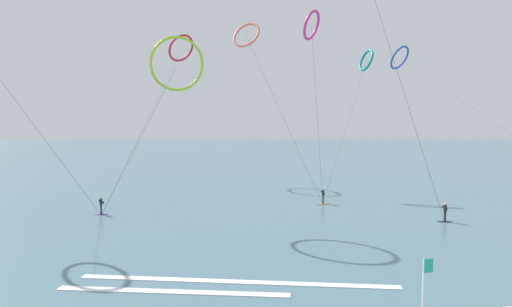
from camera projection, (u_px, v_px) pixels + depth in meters
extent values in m
cube|color=slate|center=(254.00, 153.00, 117.61)|extent=(400.00, 200.00, 0.08)
ellipsoid|color=orange|center=(323.00, 204.00, 41.63)|extent=(1.40, 0.40, 0.06)
cylinder|color=#1E2823|center=(323.00, 199.00, 41.73)|extent=(0.12, 0.12, 0.80)
cylinder|color=#1E2823|center=(323.00, 200.00, 41.47)|extent=(0.12, 0.12, 0.80)
cube|color=#1E2823|center=(323.00, 193.00, 41.55)|extent=(0.28, 0.36, 0.62)
sphere|color=tan|center=(323.00, 189.00, 41.51)|extent=(0.22, 0.22, 0.22)
cylinder|color=#1E2823|center=(323.00, 192.00, 41.87)|extent=(0.51, 0.23, 0.39)
cylinder|color=#1E2823|center=(323.00, 193.00, 41.45)|extent=(0.51, 0.23, 0.39)
ellipsoid|color=black|center=(445.00, 221.00, 33.98)|extent=(1.40, 0.40, 0.06)
cylinder|color=#1E2823|center=(445.00, 216.00, 34.06)|extent=(0.12, 0.12, 0.80)
cylinder|color=#1E2823|center=(445.00, 217.00, 33.84)|extent=(0.12, 0.12, 0.80)
cube|color=#1E2823|center=(445.00, 209.00, 33.89)|extent=(0.36, 0.37, 0.62)
sphere|color=tan|center=(445.00, 204.00, 33.86)|extent=(0.22, 0.22, 0.22)
cylinder|color=#1E2823|center=(445.00, 208.00, 34.18)|extent=(0.45, 0.39, 0.39)
cylinder|color=#1E2823|center=(444.00, 208.00, 33.84)|extent=(0.45, 0.39, 0.39)
ellipsoid|color=purple|center=(101.00, 214.00, 36.75)|extent=(1.40, 0.40, 0.06)
cylinder|color=#191E38|center=(101.00, 209.00, 36.85)|extent=(0.12, 0.12, 0.80)
cylinder|color=#191E38|center=(101.00, 210.00, 36.58)|extent=(0.12, 0.12, 0.80)
cube|color=#191E38|center=(101.00, 202.00, 36.66)|extent=(0.28, 0.36, 0.62)
sphere|color=tan|center=(101.00, 198.00, 36.63)|extent=(0.22, 0.22, 0.22)
cylinder|color=#191E38|center=(102.00, 201.00, 36.98)|extent=(0.51, 0.23, 0.39)
cylinder|color=#191E38|center=(101.00, 202.00, 36.57)|extent=(0.51, 0.23, 0.39)
cylinder|color=#3F3F3F|center=(407.00, 102.00, 32.01)|extent=(8.32, 2.34, 21.06)
cylinder|color=#3F3F3F|center=(46.00, 142.00, 34.13)|extent=(7.72, 4.16, 14.34)
torus|color=#CC288E|center=(312.00, 25.00, 45.57)|extent=(3.18, 3.90, 3.46)
cylinder|color=#3F3F3F|center=(317.00, 112.00, 43.61)|extent=(0.66, 5.53, 20.31)
torus|color=#8CC62D|center=(177.00, 64.00, 35.67)|extent=(5.29, 3.52, 4.99)
cylinder|color=#3F3F3F|center=(139.00, 141.00, 36.22)|extent=(7.52, 0.07, 14.18)
torus|color=#EA7260|center=(246.00, 35.00, 54.63)|extent=(4.80, 4.03, 3.92)
cylinder|color=#3F3F3F|center=(279.00, 109.00, 48.14)|extent=(8.60, 14.75, 21.25)
torus|color=#2647B7|center=(400.00, 58.00, 71.22)|extent=(5.33, 5.06, 4.20)
cylinder|color=#3F3F3F|center=(475.00, 110.00, 47.15)|extent=(0.32, 49.92, 20.90)
torus|color=red|center=(181.00, 48.00, 62.88)|extent=(5.28, 5.60, 4.21)
cylinder|color=#3F3F3F|center=(152.00, 110.00, 49.83)|extent=(2.77, 27.82, 21.02)
torus|color=teal|center=(366.00, 60.00, 56.60)|extent=(2.12, 3.63, 3.36)
cylinder|color=#3F3F3F|center=(348.00, 122.00, 49.13)|extent=(9.16, 16.35, 17.97)
cylinder|color=silver|center=(423.00, 291.00, 16.67)|extent=(0.06, 0.06, 2.95)
cube|color=teal|center=(429.00, 266.00, 16.58)|extent=(0.43, 0.13, 0.60)
cube|color=white|center=(172.00, 292.00, 19.76)|extent=(12.17, 1.47, 0.12)
cube|color=white|center=(237.00, 282.00, 21.00)|extent=(17.57, 2.13, 0.12)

